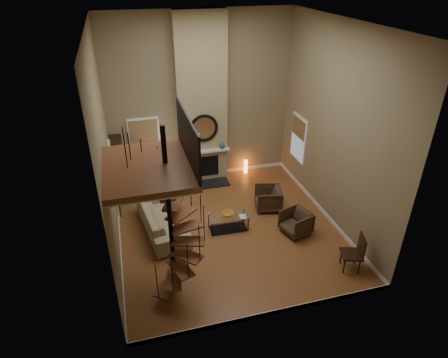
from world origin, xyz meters
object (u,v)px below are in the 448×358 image
object	(u,v)px
armchair_far	(298,221)
accent_lamp	(246,166)
armchair_near	(271,198)
coffee_table	(228,221)
hutch	(119,167)
sofa	(162,218)
side_chair	(356,252)
floor_lamp	(163,155)

from	to	relation	value
armchair_far	accent_lamp	distance (m)	3.73
armchair_near	coffee_table	distance (m)	1.69
armchair_near	armchair_far	xyz separation A→B (m)	(0.29, -1.33, 0.00)
hutch	armchair_near	size ratio (longest dim) A/B	2.43
armchair_near	coffee_table	world-z (taller)	armchair_near
sofa	armchair_near	distance (m)	3.35
hutch	side_chair	distance (m)	7.50
armchair_near	coffee_table	bearing A→B (deg)	-52.90
hutch	floor_lamp	distance (m)	1.52
armchair_far	side_chair	world-z (taller)	side_chair
armchair_near	accent_lamp	world-z (taller)	armchair_near
hutch	armchair_far	world-z (taller)	hutch
floor_lamp	coffee_table	bearing A→B (deg)	-58.97
hutch	coffee_table	xyz separation A→B (m)	(2.81, -2.88, -0.67)
hutch	armchair_near	xyz separation A→B (m)	(4.35, -2.19, -0.60)
hutch	coffee_table	size ratio (longest dim) A/B	1.67
armchair_far	side_chair	size ratio (longest dim) A/B	0.73
sofa	accent_lamp	size ratio (longest dim) A/B	5.15
floor_lamp	side_chair	size ratio (longest dim) A/B	1.70
sofa	armchair_near	size ratio (longest dim) A/B	3.16
coffee_table	floor_lamp	size ratio (longest dim) A/B	0.66
armchair_near	floor_lamp	size ratio (longest dim) A/B	0.45
hutch	armchair_far	size ratio (longest dim) A/B	2.56
sofa	coffee_table	size ratio (longest dim) A/B	2.18
sofa	armchair_near	world-z (taller)	sofa
armchair_near	floor_lamp	bearing A→B (deg)	-106.84
sofa	side_chair	xyz separation A→B (m)	(4.34, -2.84, 0.13)
armchair_far	accent_lamp	size ratio (longest dim) A/B	1.54
hutch	sofa	xyz separation A→B (m)	(1.01, -2.41, -0.55)
coffee_table	floor_lamp	xyz separation A→B (m)	(-1.44, 2.40, 1.13)
armchair_far	floor_lamp	xyz separation A→B (m)	(-3.27, 3.03, 1.06)
sofa	accent_lamp	bearing A→B (deg)	-59.36
hutch	floor_lamp	size ratio (longest dim) A/B	1.10
floor_lamp	accent_lamp	world-z (taller)	floor_lamp
armchair_far	coffee_table	xyz separation A→B (m)	(-1.83, 0.64, -0.07)
coffee_table	side_chair	distance (m)	3.48
accent_lamp	armchair_far	bearing A→B (deg)	-85.42
coffee_table	side_chair	world-z (taller)	side_chair
hutch	side_chair	world-z (taller)	hutch
armchair_near	armchair_far	bearing A→B (deg)	25.30
armchair_far	floor_lamp	distance (m)	4.59
accent_lamp	side_chair	size ratio (longest dim) A/B	0.47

